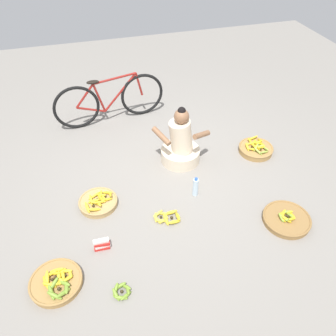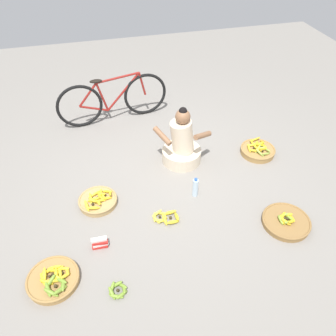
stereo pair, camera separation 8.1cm
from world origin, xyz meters
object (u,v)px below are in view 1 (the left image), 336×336
at_px(bicycle_leaning, 110,100).
at_px(water_bottle, 195,187).
at_px(packet_carton_stack, 102,245).
at_px(vendor_woman_front, 181,145).
at_px(banana_basket_back_right, 98,202).
at_px(loose_bananas_front_center, 122,291).
at_px(banana_basket_mid_left, 56,282).
at_px(loose_bananas_near_bicycle, 167,217).
at_px(banana_basket_back_center, 256,149).
at_px(banana_basket_front_right, 287,219).

bearing_deg(bicycle_leaning, water_bottle, -69.51).
distance_m(bicycle_leaning, packet_carton_stack, 2.44).
height_order(vendor_woman_front, water_bottle, vendor_woman_front).
distance_m(bicycle_leaning, water_bottle, 2.05).
height_order(vendor_woman_front, banana_basket_back_right, vendor_woman_front).
bearing_deg(bicycle_leaning, loose_bananas_front_center, -97.15).
bearing_deg(banana_basket_mid_left, loose_bananas_near_bicycle, 22.08).
bearing_deg(banana_basket_back_right, loose_bananas_near_bicycle, -30.88).
bearing_deg(loose_bananas_near_bicycle, banana_basket_back_center, 28.71).
xyz_separation_m(bicycle_leaning, banana_basket_mid_left, (-0.94, -2.68, -0.31)).
xyz_separation_m(loose_bananas_front_center, water_bottle, (1.08, 1.03, 0.10)).
bearing_deg(packet_carton_stack, bicycle_leaning, 78.74).
height_order(vendor_woman_front, bicycle_leaning, vendor_woman_front).
distance_m(vendor_woman_front, banana_basket_back_center, 1.09).
bearing_deg(banana_basket_back_center, water_bottle, -153.02).
relative_size(bicycle_leaning, banana_basket_back_center, 3.57).
bearing_deg(water_bottle, loose_bananas_near_bicycle, -147.23).
bearing_deg(water_bottle, loose_bananas_front_center, -136.47).
height_order(banana_basket_front_right, banana_basket_back_center, banana_basket_back_center).
relative_size(bicycle_leaning, banana_basket_back_right, 3.73).
bearing_deg(banana_basket_mid_left, banana_basket_front_right, 2.21).
distance_m(banana_basket_front_right, banana_basket_mid_left, 2.50).
bearing_deg(banana_basket_front_right, packet_carton_stack, 174.23).
xyz_separation_m(banana_basket_back_right, water_bottle, (1.15, -0.15, 0.08)).
bearing_deg(loose_bananas_front_center, banana_basket_back_center, 36.07).
xyz_separation_m(bicycle_leaning, water_bottle, (0.71, -1.90, -0.23)).
relative_size(bicycle_leaning, banana_basket_mid_left, 3.39).
relative_size(vendor_woman_front, packet_carton_stack, 4.79).
bearing_deg(banana_basket_mid_left, vendor_woman_front, 40.76).
distance_m(vendor_woman_front, water_bottle, 0.69).
bearing_deg(bicycle_leaning, banana_basket_back_center, -36.84).
distance_m(banana_basket_back_center, banana_basket_mid_left, 3.05).
bearing_deg(packet_carton_stack, loose_bananas_near_bicycle, 14.48).
bearing_deg(loose_bananas_near_bicycle, packet_carton_stack, -165.52).
bearing_deg(banana_basket_back_right, banana_basket_front_right, -22.51).
height_order(vendor_woman_front, loose_bananas_front_center, vendor_woman_front).
bearing_deg(banana_basket_back_center, banana_basket_mid_left, -154.15).
height_order(banana_basket_back_right, banana_basket_mid_left, banana_basket_mid_left).
relative_size(vendor_woman_front, loose_bananas_front_center, 4.10).
bearing_deg(banana_basket_back_right, vendor_woman_front, 24.18).
height_order(banana_basket_back_right, banana_basket_back_center, banana_basket_back_center).
distance_m(banana_basket_front_right, loose_bananas_near_bicycle, 1.34).
relative_size(vendor_woman_front, banana_basket_front_right, 1.55).
distance_m(banana_basket_back_right, packet_carton_stack, 0.62).
height_order(banana_basket_back_center, loose_bananas_front_center, banana_basket_back_center).
height_order(banana_basket_front_right, banana_basket_mid_left, banana_basket_mid_left).
bearing_deg(loose_bananas_near_bicycle, bicycle_leaning, 97.19).
bearing_deg(packet_carton_stack, banana_basket_front_right, -5.77).
bearing_deg(banana_basket_front_right, loose_bananas_near_bicycle, 162.67).
xyz_separation_m(banana_basket_front_right, banana_basket_back_center, (0.25, 1.23, 0.01)).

